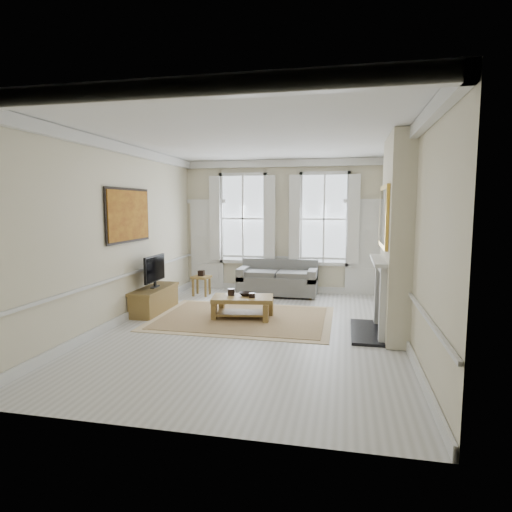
% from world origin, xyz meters
% --- Properties ---
extents(floor, '(7.20, 7.20, 0.00)m').
position_xyz_m(floor, '(0.00, 0.00, 0.00)').
color(floor, '#B7B5AD').
rests_on(floor, ground).
extents(ceiling, '(7.20, 7.20, 0.00)m').
position_xyz_m(ceiling, '(0.00, 0.00, 3.40)').
color(ceiling, white).
rests_on(ceiling, back_wall).
extents(back_wall, '(5.20, 0.00, 5.20)m').
position_xyz_m(back_wall, '(0.00, 3.60, 1.70)').
color(back_wall, beige).
rests_on(back_wall, floor).
extents(left_wall, '(0.00, 7.20, 7.20)m').
position_xyz_m(left_wall, '(-2.60, 0.00, 1.70)').
color(left_wall, beige).
rests_on(left_wall, floor).
extents(right_wall, '(0.00, 7.20, 7.20)m').
position_xyz_m(right_wall, '(2.60, 0.00, 1.70)').
color(right_wall, beige).
rests_on(right_wall, floor).
extents(window_left, '(1.26, 0.20, 2.20)m').
position_xyz_m(window_left, '(-1.05, 3.55, 1.90)').
color(window_left, '#B2BCC6').
rests_on(window_left, back_wall).
extents(window_right, '(1.26, 0.20, 2.20)m').
position_xyz_m(window_right, '(1.05, 3.55, 1.90)').
color(window_right, '#B2BCC6').
rests_on(window_right, back_wall).
extents(door_left, '(0.90, 0.08, 2.30)m').
position_xyz_m(door_left, '(-2.05, 3.56, 1.15)').
color(door_left, silver).
rests_on(door_left, floor).
extents(door_right, '(0.90, 0.08, 2.30)m').
position_xyz_m(door_right, '(2.05, 3.56, 1.15)').
color(door_right, silver).
rests_on(door_right, floor).
extents(painting, '(0.05, 1.66, 1.06)m').
position_xyz_m(painting, '(-2.56, 0.30, 2.05)').
color(painting, '#BE8120').
rests_on(painting, left_wall).
extents(chimney_breast, '(0.35, 1.70, 3.38)m').
position_xyz_m(chimney_breast, '(2.43, 0.20, 1.70)').
color(chimney_breast, beige).
rests_on(chimney_breast, floor).
extents(hearth, '(0.55, 1.50, 0.05)m').
position_xyz_m(hearth, '(2.00, 0.20, 0.03)').
color(hearth, black).
rests_on(hearth, floor).
extents(fireplace, '(0.21, 1.45, 1.33)m').
position_xyz_m(fireplace, '(2.20, 0.20, 0.73)').
color(fireplace, silver).
rests_on(fireplace, floor).
extents(mirror, '(0.06, 1.26, 1.06)m').
position_xyz_m(mirror, '(2.21, 0.20, 2.05)').
color(mirror, gold).
rests_on(mirror, chimney_breast).
extents(sofa, '(1.94, 0.94, 0.88)m').
position_xyz_m(sofa, '(-0.04, 3.11, 0.37)').
color(sofa, slate).
rests_on(sofa, floor).
extents(side_table, '(0.46, 0.46, 0.49)m').
position_xyz_m(side_table, '(-1.91, 2.66, 0.39)').
color(side_table, brown).
rests_on(side_table, floor).
extents(rug, '(3.50, 2.60, 0.02)m').
position_xyz_m(rug, '(-0.38, 0.71, 0.01)').
color(rug, olive).
rests_on(rug, floor).
extents(coffee_table, '(1.28, 0.87, 0.45)m').
position_xyz_m(coffee_table, '(-0.38, 0.71, 0.37)').
color(coffee_table, brown).
rests_on(coffee_table, rug).
extents(ceramic_pot_a, '(0.14, 0.14, 0.14)m').
position_xyz_m(ceramic_pot_a, '(-0.63, 0.76, 0.52)').
color(ceramic_pot_a, black).
rests_on(ceramic_pot_a, coffee_table).
extents(ceramic_pot_b, '(0.12, 0.12, 0.09)m').
position_xyz_m(ceramic_pot_b, '(-0.18, 0.66, 0.49)').
color(ceramic_pot_b, black).
rests_on(ceramic_pot_b, coffee_table).
extents(bowl, '(0.33, 0.33, 0.07)m').
position_xyz_m(bowl, '(-0.33, 0.81, 0.48)').
color(bowl, black).
rests_on(bowl, coffee_table).
extents(tv_stand, '(0.47, 1.46, 0.52)m').
position_xyz_m(tv_stand, '(-2.34, 0.87, 0.26)').
color(tv_stand, brown).
rests_on(tv_stand, floor).
extents(tv, '(0.08, 0.90, 0.68)m').
position_xyz_m(tv, '(-2.32, 0.87, 0.92)').
color(tv, black).
rests_on(tv, tv_stand).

